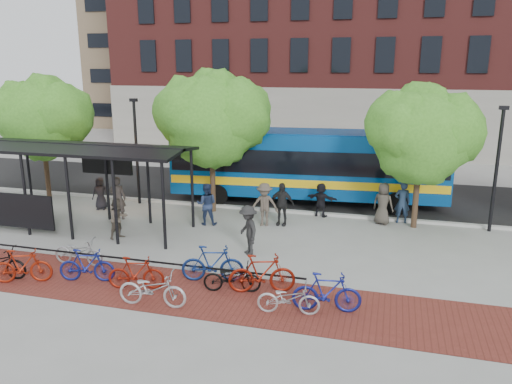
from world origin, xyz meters
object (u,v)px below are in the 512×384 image
(pedestrian_4, at_px, (282,204))
(bike_6, at_px, (152,289))
(lamp_post_left, at_px, (136,148))
(tree_b, at_px, (214,115))
(pedestrian_9, at_px, (248,230))
(bike_11, at_px, (327,292))
(bus_shelter, at_px, (63,157))
(pedestrian_5, at_px, (321,200))
(bike_7, at_px, (213,264))
(bike_5, at_px, (136,273))
(pedestrian_8, at_px, (119,219))
(tree_c, at_px, (424,132))
(bus, at_px, (307,162))
(bike_10, at_px, (288,298))
(bike_3, at_px, (87,265))
(pedestrian_6, at_px, (383,204))
(bike_1, at_px, (22,266))
(bike_8, at_px, (232,277))
(pedestrian_1, at_px, (118,198))
(tree_a, at_px, (43,115))
(pedestrian_2, at_px, (207,204))
(pedestrian_7, at_px, (402,202))
(pedestrian_3, at_px, (264,205))
(pedestrian_0, at_px, (100,193))
(bike_2, at_px, (79,252))
(bike_9, at_px, (262,274))
(lamp_post_right, at_px, (497,166))

(pedestrian_4, bearing_deg, bike_6, -99.43)
(lamp_post_left, relative_size, pedestrian_4, 2.76)
(tree_b, distance_m, bike_6, 10.34)
(pedestrian_9, bearing_deg, bike_11, 5.13)
(bus_shelter, xyz_separation_m, pedestrian_5, (10.11, 4.28, -2.23))
(bike_7, bearing_deg, bike_5, 105.06)
(bike_11, relative_size, pedestrian_8, 1.18)
(tree_c, xyz_separation_m, bike_6, (-7.46, -9.44, -3.53))
(bus, distance_m, bike_11, 11.48)
(bike_10, bearing_deg, bike_3, 79.08)
(pedestrian_4, relative_size, pedestrian_6, 1.02)
(bike_1, distance_m, pedestrian_5, 12.47)
(tree_c, xyz_separation_m, bike_8, (-5.57, -7.95, -3.60))
(bike_3, relative_size, bike_11, 0.93)
(bike_8, xyz_separation_m, pedestrian_1, (-7.14, 5.63, 0.50))
(bike_1, bearing_deg, pedestrian_9, -76.20)
(tree_a, xyz_separation_m, pedestrian_2, (9.34, -2.01, -3.34))
(pedestrian_8, bearing_deg, bike_8, -92.70)
(tree_c, relative_size, pedestrian_4, 3.19)
(bus, height_order, bike_7, bus)
(pedestrian_7, bearing_deg, tree_b, -4.08)
(pedestrian_3, bearing_deg, tree_b, 146.41)
(pedestrian_1, xyz_separation_m, pedestrian_5, (8.60, 2.77, -0.18))
(tree_b, xyz_separation_m, bike_5, (0.54, -8.56, -3.94))
(pedestrian_7, bearing_deg, pedestrian_0, -0.43)
(pedestrian_3, xyz_separation_m, pedestrian_7, (5.63, 1.97, -0.01))
(bike_3, height_order, bike_5, bike_3)
(tree_b, xyz_separation_m, bike_2, (-2.29, -7.37, -3.98))
(bike_9, relative_size, pedestrian_9, 1.11)
(bus, xyz_separation_m, bike_9, (0.45, -10.42, -1.43))
(lamp_post_right, height_order, pedestrian_4, lamp_post_right)
(lamp_post_left, height_order, pedestrian_8, lamp_post_left)
(tree_c, distance_m, pedestrian_9, 8.32)
(lamp_post_left, height_order, bike_1, lamp_post_left)
(tree_a, distance_m, bike_1, 11.43)
(bike_6, bearing_deg, tree_a, 43.68)
(tree_a, height_order, lamp_post_right, tree_a)
(bike_6, height_order, pedestrian_7, pedestrian_7)
(pedestrian_5, bearing_deg, pedestrian_8, 49.91)
(tree_b, distance_m, bike_9, 9.67)
(bike_11, bearing_deg, pedestrian_7, -21.54)
(bike_11, xyz_separation_m, pedestrian_5, (-1.46, 8.90, 0.20))
(bike_2, xyz_separation_m, pedestrian_5, (7.17, 7.82, 0.29))
(lamp_post_right, distance_m, bike_8, 12.02)
(tree_c, height_order, lamp_post_right, tree_c)
(pedestrian_3, distance_m, pedestrian_5, 2.90)
(pedestrian_5, bearing_deg, bike_9, 101.02)
(lamp_post_right, relative_size, bike_3, 2.87)
(bike_7, bearing_deg, bike_8, -137.97)
(pedestrian_5, xyz_separation_m, pedestrian_7, (3.51, 0.00, 0.15))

